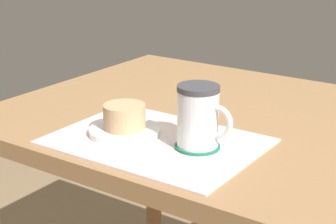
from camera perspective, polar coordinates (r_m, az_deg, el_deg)
dining_table at (r=1.26m, az=6.39°, el=-4.59°), size 1.00×0.75×0.75m
placemat at (r=1.08m, az=-1.20°, el=-2.99°), size 0.39×0.28×0.00m
pastry_plate at (r=1.11m, az=-4.41°, el=-1.93°), size 0.14×0.14×0.01m
pastry at (r=1.10m, az=-4.45°, el=-0.46°), size 0.08×0.08×0.05m
coffee_coaster at (r=1.04m, az=3.00°, el=-3.49°), size 0.08×0.08×0.00m
coffee_mug at (r=1.02m, az=3.18°, el=-0.41°), size 0.11×0.08×0.11m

